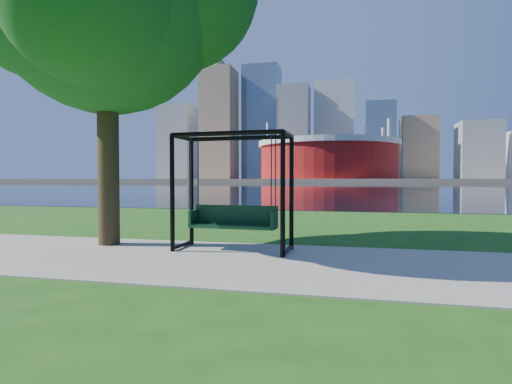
% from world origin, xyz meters
% --- Properties ---
extents(ground, '(900.00, 900.00, 0.00)m').
position_xyz_m(ground, '(0.00, 0.00, 0.00)').
color(ground, '#1E5114').
rests_on(ground, ground).
extents(path, '(120.00, 4.00, 0.03)m').
position_xyz_m(path, '(0.00, -0.50, 0.01)').
color(path, '#9E937F').
rests_on(path, ground).
extents(river, '(900.00, 180.00, 0.02)m').
position_xyz_m(river, '(0.00, 102.00, 0.01)').
color(river, black).
rests_on(river, ground).
extents(far_bank, '(900.00, 228.00, 2.00)m').
position_xyz_m(far_bank, '(0.00, 306.00, 1.00)').
color(far_bank, '#937F60').
rests_on(far_bank, ground).
extents(stadium, '(83.00, 83.00, 32.00)m').
position_xyz_m(stadium, '(-10.00, 235.00, 14.23)').
color(stadium, maroon).
rests_on(stadium, far_bank).
extents(skyline, '(392.00, 66.00, 96.50)m').
position_xyz_m(skyline, '(-4.27, 319.39, 35.89)').
color(skyline, gray).
rests_on(skyline, far_bank).
extents(swing, '(2.54, 1.17, 2.56)m').
position_xyz_m(swing, '(-0.60, 0.58, 1.24)').
color(swing, black).
rests_on(swing, ground).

